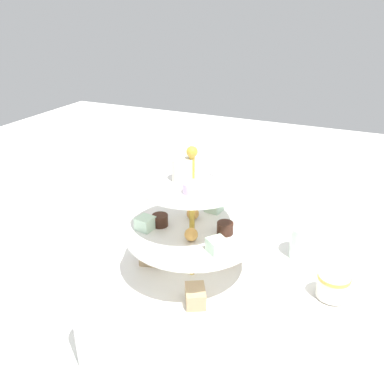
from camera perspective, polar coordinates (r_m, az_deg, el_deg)
name	(u,v)px	position (r m, az deg, el deg)	size (l,w,h in m)	color
ground_plane	(192,277)	(0.83, 0.00, -11.70)	(2.40, 2.40, 0.00)	white
tiered_serving_stand	(192,242)	(0.78, -0.04, -6.84)	(0.30, 0.30, 0.27)	white
water_glass_tall_right	(98,327)	(0.64, -12.77, -17.71)	(0.07, 0.07, 0.14)	silver
water_glass_short_left	(306,242)	(0.90, 15.39, -6.71)	(0.06, 0.06, 0.07)	silver
teacup_with_saucer	(333,287)	(0.80, 18.81, -12.34)	(0.09, 0.09, 0.05)	white
butter_knife_left	(68,245)	(0.96, -16.71, -7.01)	(0.17, 0.01, 0.00)	silver
water_glass_mid_back	(217,209)	(0.99, 3.46, -2.29)	(0.06, 0.06, 0.08)	silver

